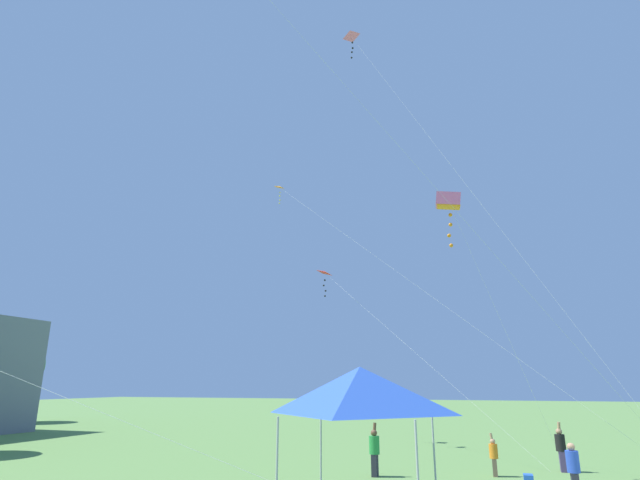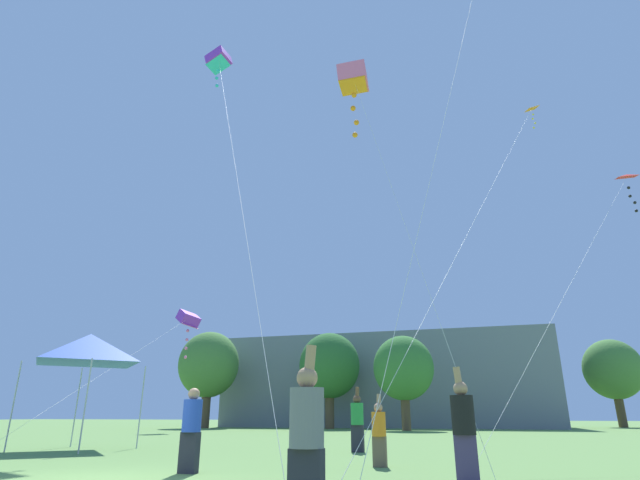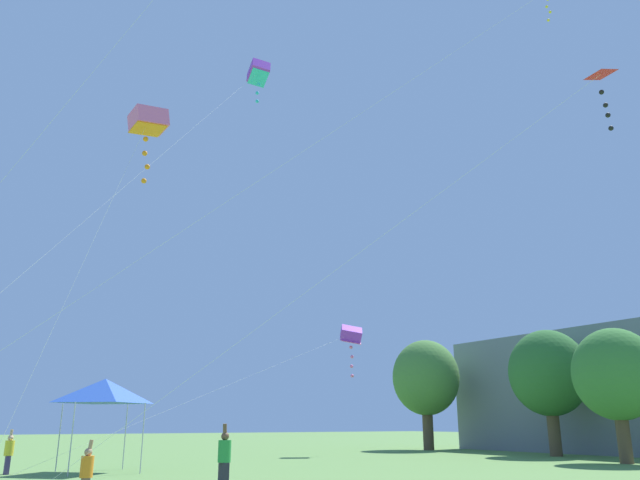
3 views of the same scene
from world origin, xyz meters
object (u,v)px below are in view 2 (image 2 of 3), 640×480
Objects in this scene: kite_pink_box_3 at (353,80)px; person_green_shirt at (357,420)px; kite_purple_box_2 at (188,320)px; person_black_shirt at (464,426)px; kite_red_delta_5 at (627,179)px; person_orange_shirt at (379,431)px; kite_orange_delta_0 at (531,111)px; festival_tent at (89,349)px; cooler_box at (307,462)px; person_blue_shirt at (191,426)px; person_grey_shirt at (307,434)px; kite_purple_box_1 at (218,61)px.

person_green_shirt is at bearing 104.56° from kite_pink_box_3.
person_green_shirt is 25.35m from kite_purple_box_2.
person_black_shirt is 0.09× the size of kite_purple_box_2.
kite_red_delta_5 is at bearing 42.15° from kite_pink_box_3.
person_green_shirt is 5.06m from person_orange_shirt.
kite_orange_delta_0 is 28.63m from kite_purple_box_2.
festival_tent is 24.75m from kite_orange_delta_0.
festival_tent is 11.43m from cooler_box.
festival_tent is at bearing 140.58° from person_blue_shirt.
person_black_shirt is 0.16× the size of kite_pink_box_3.
kite_red_delta_5 reaches higher than kite_purple_box_2.
person_orange_shirt is at bearing 8.59° from person_green_shirt.
person_black_shirt is 0.10× the size of kite_orange_delta_0.
person_grey_shirt is 22.67m from kite_red_delta_5.
person_grey_shirt is 35.52m from kite_purple_box_2.
cooler_box is 0.29× the size of person_blue_shirt.
kite_orange_delta_0 is 1.53× the size of kite_red_delta_5.
person_blue_shirt is 12.17m from kite_pink_box_3.
kite_purple_box_1 reaches higher than kite_red_delta_5.
festival_tent reaches higher than person_green_shirt.
person_orange_shirt is at bearing -118.10° from kite_orange_delta_0.
kite_purple_box_1 reaches higher than kite_pink_box_3.
person_orange_shirt is 4.56m from person_blue_shirt.
person_orange_shirt is 0.13× the size of kite_red_delta_5.
person_grey_shirt is 0.16× the size of kite_pink_box_3.
person_blue_shirt is 29.64m from kite_purple_box_2.
kite_purple_box_1 is at bearing 139.71° from kite_pink_box_3.
person_green_shirt is 1.05× the size of person_grey_shirt.
person_green_shirt is 16.62m from kite_red_delta_5.
kite_orange_delta_0 reaches higher than person_green_shirt.
festival_tent is 15.09m from person_black_shirt.
cooler_box is 30.01m from kite_purple_box_2.
kite_orange_delta_0 reaches higher than kite_red_delta_5.
kite_red_delta_5 reaches higher than person_orange_shirt.
cooler_box is at bearing -120.70° from kite_orange_delta_0.
person_green_shirt is at bearing -153.19° from kite_red_delta_5.
person_blue_shirt is 0.13× the size of kite_red_delta_5.
kite_purple_box_1 is 1.70× the size of kite_red_delta_5.
kite_purple_box_2 is at bearing 117.38° from person_blue_shirt.
person_grey_shirt is at bearing -107.83° from kite_orange_delta_0.
kite_purple_box_1 reaches higher than kite_purple_box_2.
cooler_box is 23.28m from kite_orange_delta_0.
kite_purple_box_2 is (-17.37, 16.96, 7.32)m from person_green_shirt.
kite_orange_delta_0 is 6.71m from kite_red_delta_5.
kite_red_delta_5 reaches higher than person_black_shirt.
person_grey_shirt is 0.09× the size of kite_purple_box_1.
kite_purple_box_2 is (-18.98, 21.75, 7.53)m from person_orange_shirt.
kite_red_delta_5 is at bearing -20.98° from kite_purple_box_2.
person_black_shirt is at bearing 15.98° from person_green_shirt.
person_green_shirt is 7.68m from person_blue_shirt.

